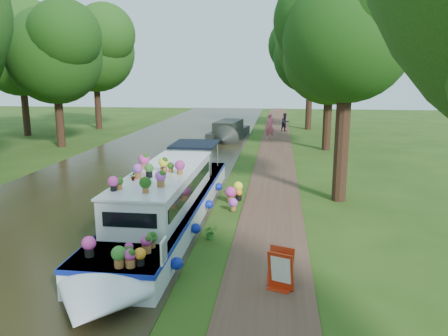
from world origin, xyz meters
TOP-DOWN VIEW (x-y plane):
  - ground at (0.00, 0.00)m, footprint 100.00×100.00m
  - canal_water at (-6.00, 0.00)m, footprint 10.00×100.00m
  - towpath at (1.20, 0.00)m, footprint 2.20×100.00m
  - plant_boat at (-2.25, -0.76)m, footprint 2.29×13.52m
  - tree_near_overhang at (3.79, 3.06)m, footprint 5.52×5.28m
  - tree_near_mid at (4.48, 15.08)m, footprint 6.90×6.60m
  - tree_near_far at (3.98, 26.09)m, footprint 7.59×7.26m
  - tree_far_c at (-13.52, 14.08)m, footprint 7.13×6.82m
  - tree_far_d at (-15.02, 24.10)m, footprint 8.05×7.70m
  - tree_far_h at (-19.02, 19.09)m, footprint 7.82×7.48m
  - second_boat at (-2.51, 19.43)m, footprint 2.85×7.28m
  - sandwich_board at (1.50, -4.72)m, footprint 0.64×0.65m
  - pedestrian_pink at (0.69, 19.32)m, footprint 0.73×0.51m
  - pedestrian_dark at (1.90, 23.90)m, footprint 0.98×0.92m
  - verge_plant at (-0.60, -1.77)m, footprint 0.49×0.46m

SIDE VIEW (x-z plane):
  - ground at x=0.00m, z-range 0.00..0.00m
  - canal_water at x=-6.00m, z-range 0.00..0.02m
  - towpath at x=1.20m, z-range 0.00..0.03m
  - verge_plant at x=-0.60m, z-range 0.00..0.45m
  - sandwich_board at x=1.50m, z-range -0.02..0.94m
  - second_boat at x=-2.51m, z-range -0.13..1.24m
  - pedestrian_dark at x=1.90m, z-range 0.03..1.63m
  - plant_boat at x=-2.25m, z-range -0.27..1.97m
  - pedestrian_pink at x=0.69m, z-range 0.03..1.96m
  - tree_near_mid at x=4.48m, z-range 1.74..11.14m
  - tree_far_c at x=-13.52m, z-range 1.73..11.32m
  - tree_near_overhang at x=3.79m, z-range 2.11..11.10m
  - tree_near_far at x=3.98m, z-range 1.90..12.20m
  - tree_far_h at x=-19.02m, z-range 1.89..12.38m
  - tree_far_d at x=-15.02m, z-range 1.97..12.82m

